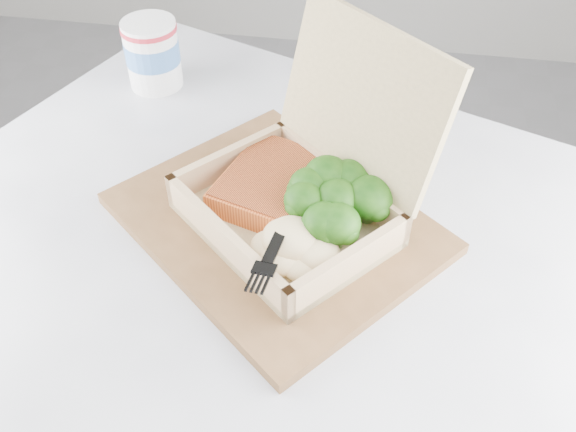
% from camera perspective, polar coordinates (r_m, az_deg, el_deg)
% --- Properties ---
extents(cafe_table, '(1.00, 1.00, 0.72)m').
position_cam_1_polar(cafe_table, '(0.85, -4.88, -11.39)').
color(cafe_table, black).
rests_on(cafe_table, floor).
extents(serving_tray, '(0.43, 0.42, 0.01)m').
position_cam_1_polar(serving_tray, '(0.73, -1.09, -0.59)').
color(serving_tray, brown).
rests_on(serving_tray, cafe_table).
extents(takeout_container, '(0.30, 0.30, 0.20)m').
position_cam_1_polar(takeout_container, '(0.70, 2.00, 3.38)').
color(takeout_container, tan).
rests_on(takeout_container, serving_tray).
extents(salmon_fillet, '(0.13, 0.15, 0.03)m').
position_cam_1_polar(salmon_fillet, '(0.73, -1.46, 2.92)').
color(salmon_fillet, '#D16828').
rests_on(salmon_fillet, takeout_container).
extents(broccoli_pile, '(0.12, 0.12, 0.04)m').
position_cam_1_polar(broccoli_pile, '(0.69, 4.32, 0.85)').
color(broccoli_pile, '#306616').
rests_on(broccoli_pile, takeout_container).
extents(mashed_potatoes, '(0.10, 0.09, 0.03)m').
position_cam_1_polar(mashed_potatoes, '(0.66, 0.27, -2.01)').
color(mashed_potatoes, beige).
rests_on(mashed_potatoes, takeout_container).
extents(plastic_fork, '(0.03, 0.16, 0.02)m').
position_cam_1_polar(plastic_fork, '(0.66, -0.20, -0.26)').
color(plastic_fork, black).
rests_on(plastic_fork, mashed_potatoes).
extents(paper_cup, '(0.08, 0.08, 0.10)m').
position_cam_1_polar(paper_cup, '(0.96, -11.97, 14.07)').
color(paper_cup, white).
rests_on(paper_cup, cafe_table).
extents(receipt, '(0.14, 0.17, 0.00)m').
position_cam_1_polar(receipt, '(0.85, 6.53, 6.50)').
color(receipt, white).
rests_on(receipt, cafe_table).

